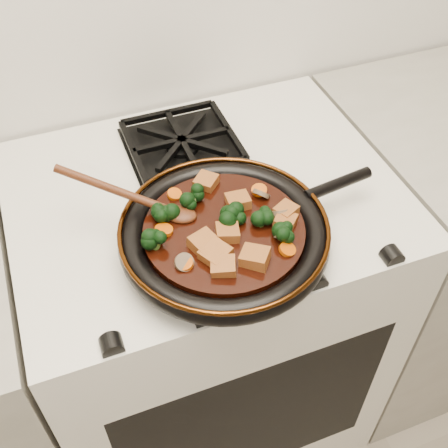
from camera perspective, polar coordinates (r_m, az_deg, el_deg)
name	(u,v)px	position (r m, az deg, el deg)	size (l,w,h in m)	color
stove	(209,319)	(1.45, -1.55, -9.64)	(0.76, 0.60, 0.90)	silver
burner_grate_front	(230,236)	(1.01, 0.64, -1.18)	(0.23, 0.23, 0.03)	black
burner_grate_back	(182,144)	(1.20, -4.28, 8.14)	(0.23, 0.23, 0.03)	black
skillet	(225,234)	(0.97, 0.10, -1.02)	(0.49, 0.37, 0.05)	black
braising_sauce	(224,232)	(0.96, 0.00, -0.86)	(0.28, 0.28, 0.02)	black
tofu_cube_0	(238,201)	(0.99, 1.43, 2.32)	(0.04, 0.04, 0.02)	brown
tofu_cube_1	(286,211)	(0.98, 6.31, 1.28)	(0.04, 0.03, 0.02)	brown
tofu_cube_2	(224,267)	(0.89, -0.05, -4.39)	(0.04, 0.03, 0.02)	brown
tofu_cube_3	(216,254)	(0.91, -0.87, -3.09)	(0.04, 0.04, 0.02)	brown
tofu_cube_4	(206,182)	(1.03, -1.81, 4.29)	(0.04, 0.04, 0.02)	brown
tofu_cube_5	(227,233)	(0.94, 0.34, -0.92)	(0.04, 0.04, 0.02)	brown
tofu_cube_6	(255,258)	(0.90, 3.16, -3.43)	(0.04, 0.04, 0.02)	brown
tofu_cube_7	(285,221)	(0.96, 6.26, 0.27)	(0.03, 0.04, 0.02)	brown
tofu_cube_8	(204,244)	(0.92, -2.00, -2.05)	(0.04, 0.04, 0.02)	brown
broccoli_floret_0	(156,243)	(0.93, -6.91, -1.96)	(0.06, 0.06, 0.05)	black
broccoli_floret_1	(284,236)	(0.94, 6.07, -1.19)	(0.06, 0.06, 0.05)	black
broccoli_floret_2	(164,212)	(0.98, -6.10, 1.20)	(0.06, 0.06, 0.05)	black
broccoli_floret_3	(232,218)	(0.96, 0.86, 0.62)	(0.06, 0.06, 0.05)	black
broccoli_floret_4	(261,221)	(0.95, 3.73, 0.33)	(0.06, 0.06, 0.05)	black
broccoli_floret_5	(193,200)	(0.99, -3.21, 2.50)	(0.06, 0.06, 0.06)	black
carrot_coin_0	(287,249)	(0.92, 6.45, -2.58)	(0.03, 0.03, 0.01)	#C74D05
carrot_coin_1	(259,191)	(1.02, 3.60, 3.41)	(0.03, 0.03, 0.01)	#C74D05
carrot_coin_2	(185,264)	(0.90, -3.96, -4.04)	(0.03, 0.03, 0.01)	#C74D05
carrot_coin_3	(174,194)	(1.01, -5.06, 3.04)	(0.03, 0.03, 0.01)	#C74D05
carrot_coin_4	(164,230)	(0.95, -6.13, -0.61)	(0.03, 0.03, 0.01)	#C74D05
carrot_coin_5	(249,259)	(0.91, 2.54, -3.54)	(0.03, 0.03, 0.01)	#C74D05
mushroom_slice_0	(284,236)	(0.94, 6.09, -1.25)	(0.03, 0.03, 0.01)	brown
mushroom_slice_1	(280,212)	(0.98, 5.74, 1.19)	(0.03, 0.03, 0.01)	brown
mushroom_slice_2	(184,262)	(0.90, -4.07, -3.91)	(0.03, 0.03, 0.01)	brown
mushroom_slice_3	(261,194)	(1.01, 3.79, 3.08)	(0.03, 0.03, 0.01)	brown
wooden_spoon	(146,202)	(0.98, -7.93, 2.27)	(0.14, 0.10, 0.23)	#4D2310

